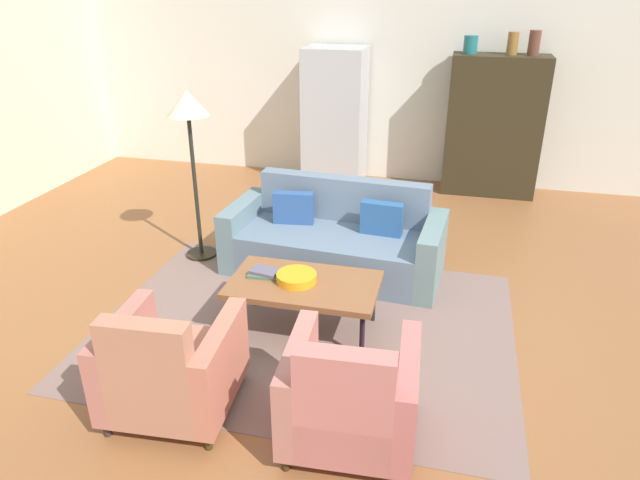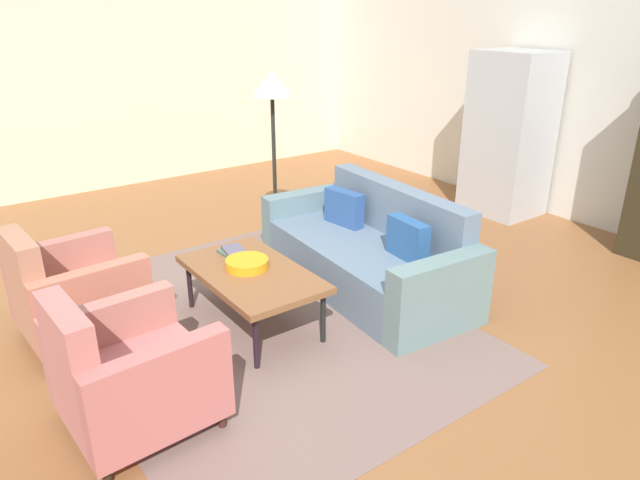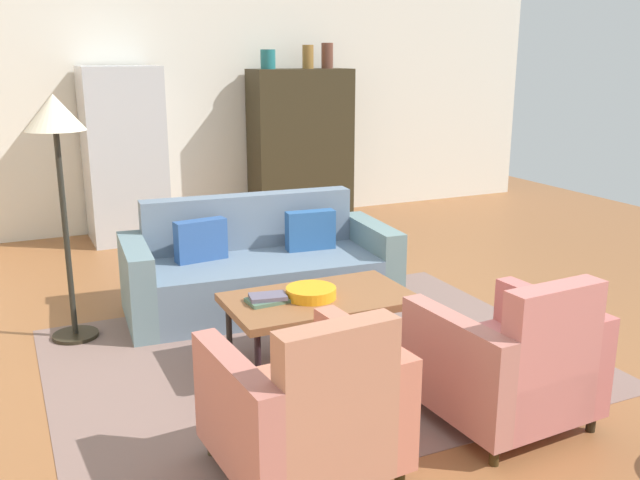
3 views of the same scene
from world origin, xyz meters
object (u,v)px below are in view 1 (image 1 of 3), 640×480
at_px(cabinet, 493,126).
at_px(refrigerator, 335,118).
at_px(couch, 336,241).
at_px(coffee_table, 304,286).
at_px(vase_round, 513,43).
at_px(floor_lamp, 189,119).
at_px(armchair_left, 169,371).
at_px(vase_small, 534,43).
at_px(book_stack, 265,273).
at_px(fruit_bowl, 297,277).
at_px(armchair_right, 350,400).
at_px(vase_tall, 471,45).

distance_m(cabinet, refrigerator, 2.10).
height_order(couch, coffee_table, couch).
bearing_deg(cabinet, vase_round, -2.71).
bearing_deg(couch, refrigerator, -73.07).
bearing_deg(vase_round, floor_lamp, -138.02).
xyz_separation_m(couch, armchair_left, (-0.60, -2.35, 0.06)).
bearing_deg(vase_small, book_stack, -120.22).
distance_m(fruit_bowl, floor_lamp, 2.00).
distance_m(fruit_bowl, vase_small, 4.55).
relative_size(book_stack, vase_round, 1.00).
relative_size(coffee_table, floor_lamp, 0.70).
distance_m(couch, armchair_left, 2.43).
bearing_deg(vase_small, armchair_right, -104.24).
height_order(armchair_right, cabinet, cabinet).
distance_m(coffee_table, vase_small, 4.55).
distance_m(armchair_left, fruit_bowl, 1.29).
height_order(couch, vase_tall, vase_tall).
bearing_deg(refrigerator, armchair_left, -90.29).
bearing_deg(refrigerator, book_stack, -86.46).
height_order(fruit_bowl, vase_tall, vase_tall).
relative_size(armchair_left, fruit_bowl, 2.71).
bearing_deg(vase_tall, armchair_left, -108.95).
bearing_deg(cabinet, vase_small, -0.77).
height_order(armchair_left, vase_small, vase_small).
distance_m(armchair_left, armchair_right, 1.20).
bearing_deg(armchair_right, armchair_left, 176.73).
distance_m(coffee_table, book_stack, 0.35).
relative_size(book_stack, refrigerator, 0.15).
xyz_separation_m(couch, coffee_table, (-0.01, -1.19, 0.13)).
bearing_deg(vase_small, fruit_bowl, -116.72).
distance_m(armchair_left, refrigerator, 4.95).
bearing_deg(vase_tall, vase_round, 0.00).
distance_m(fruit_bowl, book_stack, 0.28).
relative_size(vase_tall, vase_small, 0.74).
bearing_deg(vase_small, vase_tall, 180.00).
height_order(coffee_table, fruit_bowl, fruit_bowl).
bearing_deg(vase_small, coffee_table, -116.00).
bearing_deg(cabinet, vase_tall, -179.32).
bearing_deg(armchair_right, coffee_table, 114.10).
bearing_deg(armchair_left, cabinet, 63.02).
distance_m(coffee_table, cabinet, 4.17).
relative_size(couch, refrigerator, 1.17).
xyz_separation_m(fruit_bowl, vase_round, (1.69, 3.85, 1.45)).
xyz_separation_m(couch, vase_small, (1.87, 2.66, 1.66)).
distance_m(armchair_right, floor_lamp, 3.24).
relative_size(cabinet, vase_small, 6.13).
xyz_separation_m(book_stack, refrigerator, (-0.23, 3.71, 0.45)).
distance_m(armchair_right, vase_small, 5.42).
xyz_separation_m(couch, book_stack, (-0.35, -1.15, 0.19)).
relative_size(armchair_right, floor_lamp, 0.51).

